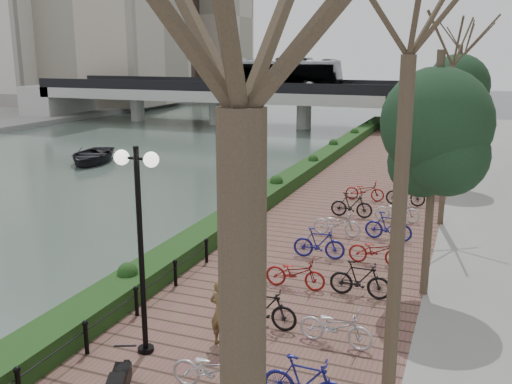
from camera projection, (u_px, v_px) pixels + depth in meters
The scene contains 11 objects.
river_water at pixel (91, 158), 38.29m from camera, with size 30.00×130.00×0.02m, color #415149.
promenade at pixel (346, 210), 24.81m from camera, with size 8.00×75.00×0.50m, color brown.
hedge at pixel (289, 180), 28.13m from camera, with size 1.10×56.00×0.60m, color #193C15.
chain_fence at pixel (55, 361), 11.52m from camera, with size 0.10×14.10×0.70m.
lamppost at pixel (139, 206), 11.81m from camera, with size 1.02×0.32×4.58m.
motorcycle at pixel (121, 382), 10.63m from camera, with size 0.44×1.42×0.89m, color black, non-canonical shape.
pedestrian at pixel (221, 312), 12.68m from camera, with size 0.58×0.38×1.59m, color brown.
bicycle_parking at pixel (346, 248), 17.85m from camera, with size 2.40×17.32×1.00m.
street_trees at pixel (441, 157), 18.23m from camera, with size 3.20×37.12×6.80m.
bridge at pixel (229, 90), 55.12m from camera, with size 36.00×10.77×6.50m.
boat at pixel (92, 155), 36.52m from camera, with size 3.56×4.99×1.03m, color black.
Camera 1 is at (8.92, -6.22, 6.92)m, focal length 40.00 mm.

